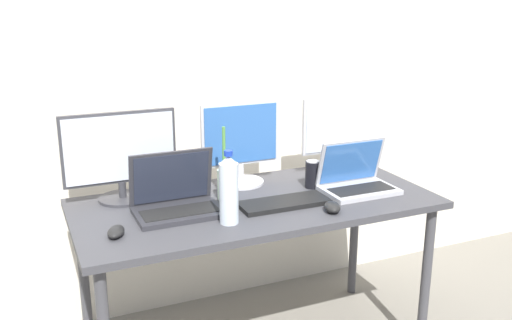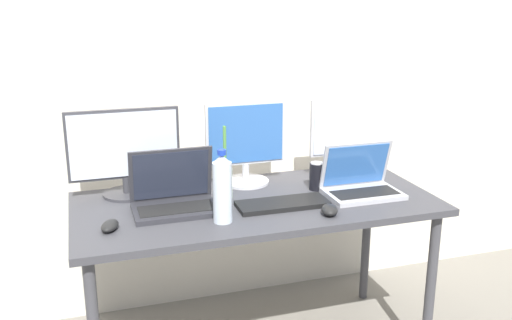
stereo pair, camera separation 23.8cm
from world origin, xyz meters
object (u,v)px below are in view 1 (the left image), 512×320
keyboard_main (284,203)px  bamboo_vase (224,182)px  monitor_right (338,131)px  mouse_by_keyboard (116,232)px  mouse_by_laptop (332,207)px  water_bottle (229,190)px  laptop_secondary (356,179)px  monitor_left (120,155)px  work_desk (256,216)px  monitor_center (240,143)px  soda_can_near_keyboard (312,174)px  laptop_silver (176,199)px

keyboard_main → bamboo_vase: size_ratio=1.20×
monitor_right → bamboo_vase: 0.68m
monitor_right → keyboard_main: size_ratio=1.01×
mouse_by_keyboard → mouse_by_laptop: 0.85m
water_bottle → laptop_secondary: bearing=10.9°
mouse_by_laptop → water_bottle: water_bottle is taller
monitor_left → keyboard_main: size_ratio=1.25×
work_desk → monitor_right: monitor_right is taller
work_desk → water_bottle: size_ratio=5.29×
monitor_center → soda_can_near_keyboard: bearing=-33.7°
keyboard_main → monitor_center: bearing=100.5°
laptop_silver → water_bottle: 0.26m
monitor_left → water_bottle: size_ratio=1.65×
monitor_center → soda_can_near_keyboard: size_ratio=3.02×
monitor_center → monitor_right: (0.51, -0.01, 0.01)m
work_desk → bamboo_vase: (-0.12, 0.07, 0.15)m
keyboard_main → mouse_by_keyboard: mouse_by_keyboard is taller
mouse_by_keyboard → soda_can_near_keyboard: 0.94m
monitor_right → mouse_by_laptop: bearing=-122.9°
work_desk → monitor_right: bearing=23.0°
monitor_right → laptop_secondary: (-0.07, -0.28, -0.15)m
monitor_left → mouse_by_keyboard: 0.43m
keyboard_main → water_bottle: water_bottle is taller
monitor_center → keyboard_main: bearing=-80.2°
laptop_silver → bamboo_vase: bearing=15.6°
work_desk → soda_can_near_keyboard: soda_can_near_keyboard is taller
work_desk → monitor_left: bearing=155.4°
soda_can_near_keyboard → monitor_left: bearing=167.5°
work_desk → monitor_right: 0.64m
mouse_by_laptop → work_desk: bearing=154.6°
water_bottle → soda_can_near_keyboard: 0.56m
monitor_left → laptop_silver: monitor_left is taller
laptop_silver → mouse_by_keyboard: bearing=-151.5°
laptop_silver → mouse_by_keyboard: 0.31m
mouse_by_laptop → bamboo_vase: (-0.35, 0.31, 0.06)m
monitor_left → mouse_by_keyboard: size_ratio=4.60×
work_desk → monitor_right: (0.53, 0.23, 0.27)m
laptop_silver → mouse_by_laptop: size_ratio=3.43×
mouse_by_laptop → soda_can_near_keyboard: (0.07, 0.30, 0.04)m
keyboard_main → monitor_right: bearing=36.6°
monitor_right → mouse_by_keyboard: size_ratio=3.70×
work_desk → keyboard_main: (0.08, -0.10, 0.08)m
keyboard_main → soda_can_near_keyboard: (0.22, 0.15, 0.05)m
monitor_right → mouse_by_laptop: size_ratio=3.83×
bamboo_vase → mouse_by_laptop: bearing=-42.1°
soda_can_near_keyboard → mouse_by_laptop: bearing=-103.5°
laptop_silver → water_bottle: (0.16, -0.19, 0.08)m
keyboard_main → laptop_secondary: bearing=6.8°
monitor_center → mouse_by_keyboard: size_ratio=3.68×
water_bottle → bamboo_vase: 0.27m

